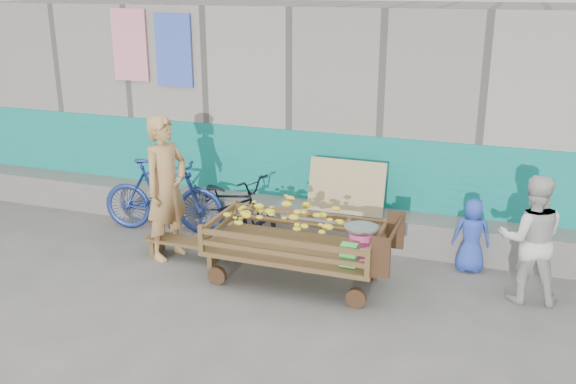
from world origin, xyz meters
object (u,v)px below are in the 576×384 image
(vendor_man, at_px, (166,188))
(bicycle_blue, at_px, (163,196))
(bench, at_px, (185,245))
(child, at_px, (472,235))
(bicycle_dark, at_px, (229,204))
(woman, at_px, (531,239))
(banana_cart, at_px, (292,231))

(vendor_man, relative_size, bicycle_blue, 1.06)
(bench, xyz_separation_m, child, (3.38, 0.85, 0.27))
(bench, relative_size, vendor_man, 0.56)
(bicycle_dark, height_order, bicycle_blue, bicycle_blue)
(vendor_man, height_order, woman, vendor_man)
(banana_cart, bearing_deg, child, 27.85)
(banana_cart, height_order, bicycle_blue, bicycle_blue)
(bench, bearing_deg, bicycle_dark, 79.16)
(woman, bearing_deg, bench, -3.68)
(bench, height_order, woman, woman)
(bench, height_order, child, child)
(banana_cart, height_order, child, banana_cart)
(woman, xyz_separation_m, bicycle_dark, (-3.83, 0.65, -0.27))
(child, bearing_deg, bicycle_blue, -8.99)
(bench, xyz_separation_m, bicycle_dark, (0.18, 0.93, 0.26))
(bench, bearing_deg, child, 14.08)
(bicycle_dark, xyz_separation_m, bicycle_blue, (-0.89, -0.20, 0.07))
(banana_cart, xyz_separation_m, bicycle_dark, (-1.29, 1.09, -0.18))
(banana_cart, height_order, woman, woman)
(bench, bearing_deg, woman, 4.01)
(bicycle_blue, bearing_deg, banana_cart, -121.33)
(banana_cart, relative_size, bicycle_blue, 1.26)
(child, distance_m, bicycle_dark, 3.20)
(bicycle_dark, bearing_deg, banana_cart, -111.39)
(woman, bearing_deg, banana_cart, 2.17)
(vendor_man, xyz_separation_m, child, (3.60, 0.84, -0.45))
(woman, relative_size, bicycle_blue, 0.83)
(banana_cart, distance_m, woman, 2.57)
(child, bearing_deg, vendor_man, 2.56)
(bicycle_blue, bearing_deg, vendor_man, -155.01)
(woman, height_order, bicycle_blue, woman)
(bench, bearing_deg, vendor_man, 178.94)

